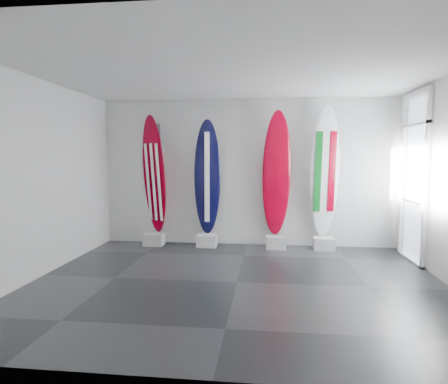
# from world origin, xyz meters

# --- Properties ---
(floor) EXTENTS (6.00, 6.00, 0.00)m
(floor) POSITION_xyz_m (0.00, 0.00, 0.00)
(floor) COLOR black
(floor) RESTS_ON ground
(ceiling) EXTENTS (6.00, 6.00, 0.00)m
(ceiling) POSITION_xyz_m (0.00, 0.00, 3.00)
(ceiling) COLOR white
(ceiling) RESTS_ON wall_back
(wall_back) EXTENTS (6.00, 0.00, 6.00)m
(wall_back) POSITION_xyz_m (0.00, 2.50, 1.50)
(wall_back) COLOR silver
(wall_back) RESTS_ON ground
(wall_front) EXTENTS (6.00, 0.00, 6.00)m
(wall_front) POSITION_xyz_m (0.00, -2.50, 1.50)
(wall_front) COLOR silver
(wall_front) RESTS_ON ground
(wall_left) EXTENTS (0.00, 5.00, 5.00)m
(wall_left) POSITION_xyz_m (-3.00, 0.00, 1.50)
(wall_left) COLOR silver
(wall_left) RESTS_ON ground
(display_block_usa) EXTENTS (0.40, 0.30, 0.24)m
(display_block_usa) POSITION_xyz_m (-1.91, 2.18, 0.12)
(display_block_usa) COLOR silver
(display_block_usa) RESTS_ON floor
(surfboard_usa) EXTENTS (0.63, 0.50, 2.44)m
(surfboard_usa) POSITION_xyz_m (-1.91, 2.28, 1.46)
(surfboard_usa) COLOR #950016
(surfboard_usa) RESTS_ON display_block_usa
(display_block_navy) EXTENTS (0.40, 0.30, 0.24)m
(display_block_navy) POSITION_xyz_m (-0.79, 2.18, 0.12)
(display_block_navy) COLOR silver
(display_block_navy) RESTS_ON floor
(surfboard_navy) EXTENTS (0.56, 0.30, 2.34)m
(surfboard_navy) POSITION_xyz_m (-0.79, 2.28, 1.41)
(surfboard_navy) COLOR black
(surfboard_navy) RESTS_ON display_block_navy
(display_block_swiss) EXTENTS (0.40, 0.30, 0.24)m
(display_block_swiss) POSITION_xyz_m (0.61, 2.18, 0.12)
(display_block_swiss) COLOR silver
(display_block_swiss) RESTS_ON floor
(surfboard_swiss) EXTENTS (0.61, 0.40, 2.51)m
(surfboard_swiss) POSITION_xyz_m (0.61, 2.28, 1.49)
(surfboard_swiss) COLOR #950016
(surfboard_swiss) RESTS_ON display_block_swiss
(display_block_italy) EXTENTS (0.40, 0.30, 0.24)m
(display_block_italy) POSITION_xyz_m (1.55, 2.18, 0.12)
(display_block_italy) COLOR silver
(display_block_italy) RESTS_ON floor
(surfboard_italy) EXTENTS (0.62, 0.36, 2.59)m
(surfboard_italy) POSITION_xyz_m (1.55, 2.28, 1.53)
(surfboard_italy) COLOR white
(surfboard_italy) RESTS_ON display_block_italy
(wall_outlet) EXTENTS (0.09, 0.02, 0.13)m
(wall_outlet) POSITION_xyz_m (-2.45, 2.48, 0.35)
(wall_outlet) COLOR silver
(wall_outlet) RESTS_ON wall_back
(glass_door) EXTENTS (0.12, 1.16, 2.85)m
(glass_door) POSITION_xyz_m (2.97, 1.55, 1.43)
(glass_door) COLOR white
(glass_door) RESTS_ON floor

